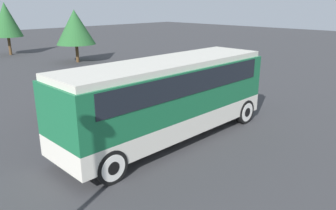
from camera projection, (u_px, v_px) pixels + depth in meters
name	position (u px, v px, depth m)	size (l,w,h in m)	color
ground_plane	(168.00, 139.00, 13.09)	(120.00, 120.00, 0.00)	#38383A
tour_bus	(170.00, 93.00, 12.58)	(9.22, 2.60, 3.17)	silver
parked_car_near	(101.00, 81.00, 19.78)	(4.42, 1.93, 1.35)	silver
parked_car_mid	(97.00, 96.00, 16.50)	(4.79, 1.95, 1.46)	black
tree_left	(6.00, 20.00, 33.22)	(2.98, 2.98, 5.28)	brown
tree_center	(75.00, 27.00, 29.13)	(3.45, 3.45, 4.65)	brown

